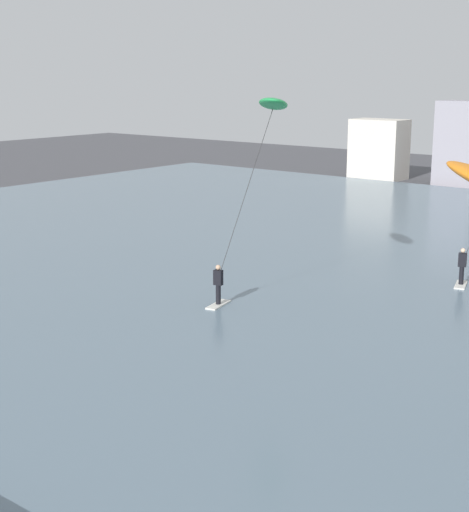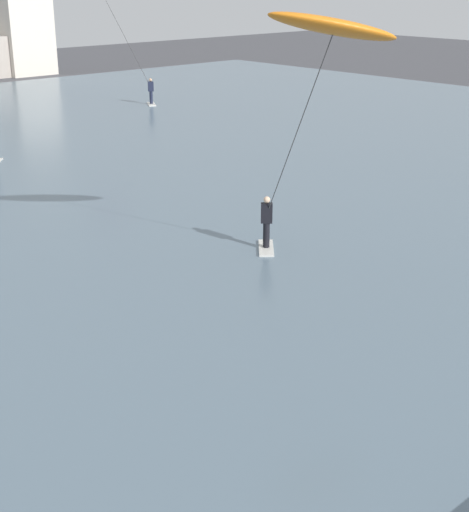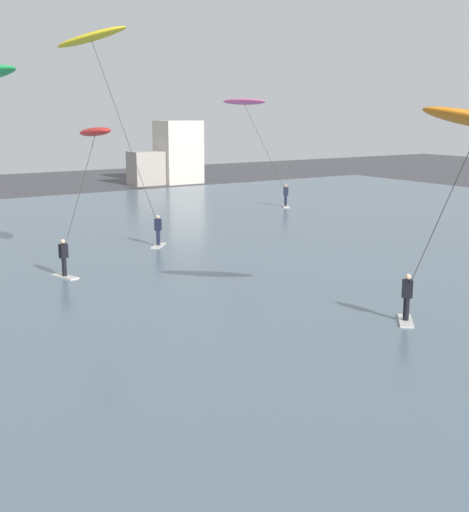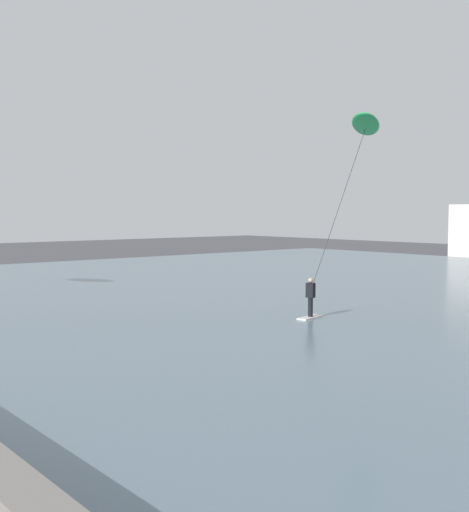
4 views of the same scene
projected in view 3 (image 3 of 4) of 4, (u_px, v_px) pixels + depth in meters
water_bay at (77, 265)px, 30.59m from camera, size 84.00×52.00×0.10m
kitesurfer_red at (91, 146)px, 28.13m from camera, size 2.69×2.93×6.33m
kitesurfer_pink at (247, 109)px, 49.16m from camera, size 3.53×5.63×7.93m
kitesurfer_yellow at (97, 53)px, 31.37m from camera, size 5.38×3.52×10.88m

